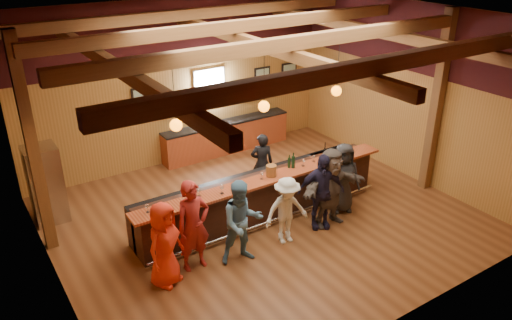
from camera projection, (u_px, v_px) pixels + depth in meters
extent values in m
plane|color=brown|center=(263.00, 217.00, 11.53)|extent=(9.00, 9.00, 0.00)
cube|color=#996429|center=(182.00, 82.00, 13.62)|extent=(9.00, 0.04, 4.50)
cube|color=#996429|center=(411.00, 206.00, 7.55)|extent=(9.00, 0.04, 4.50)
cube|color=#996429|center=(41.00, 179.00, 8.35)|extent=(0.04, 8.00, 4.50)
cube|color=#996429|center=(409.00, 92.00, 12.81)|extent=(0.04, 8.00, 4.50)
cube|color=brown|center=(264.00, 18.00, 9.63)|extent=(9.00, 8.00, 0.04)
cube|color=black|center=(179.00, 31.00, 13.01)|extent=(9.00, 0.01, 1.70)
cube|color=black|center=(26.00, 99.00, 7.77)|extent=(0.01, 8.00, 1.70)
cube|color=black|center=(416.00, 37.00, 12.21)|extent=(0.01, 8.00, 1.70)
cube|color=#5A3519|center=(32.00, 148.00, 9.56)|extent=(0.22, 0.22, 4.50)
cube|color=#5A3519|center=(437.00, 104.00, 11.98)|extent=(0.22, 0.22, 4.50)
cube|color=#5A3519|center=(376.00, 66.00, 7.48)|extent=(8.80, 0.20, 0.25)
cube|color=#5A3519|center=(295.00, 42.00, 9.00)|extent=(8.80, 0.20, 0.25)
cube|color=#5A3519|center=(238.00, 26.00, 10.52)|extent=(8.80, 0.20, 0.25)
cube|color=#5A3519|center=(195.00, 14.00, 12.04)|extent=(8.80, 0.20, 0.25)
cube|color=#5A3519|center=(117.00, 67.00, 8.38)|extent=(0.18, 7.80, 0.22)
cube|color=#5A3519|center=(264.00, 46.00, 9.87)|extent=(0.18, 7.80, 0.22)
cube|color=#5A3519|center=(373.00, 31.00, 11.35)|extent=(0.18, 7.80, 0.22)
cube|color=black|center=(263.00, 198.00, 11.31)|extent=(6.00, 0.60, 1.05)
cube|color=maroon|center=(268.00, 179.00, 10.94)|extent=(6.30, 0.50, 0.06)
cube|color=black|center=(254.00, 176.00, 11.43)|extent=(6.00, 0.48, 0.05)
cube|color=black|center=(254.00, 194.00, 11.63)|extent=(6.00, 0.48, 0.90)
cube|color=silver|center=(321.00, 157.00, 12.44)|extent=(0.45, 0.40, 0.14)
cube|color=silver|center=(336.00, 153.00, 12.69)|extent=(0.45, 0.40, 0.14)
cylinder|color=silver|center=(274.00, 220.00, 11.15)|extent=(6.00, 0.06, 0.06)
cube|color=maroon|center=(227.00, 138.00, 14.76)|extent=(4.00, 0.50, 0.90)
cube|color=black|center=(226.00, 122.00, 14.56)|extent=(4.00, 0.52, 0.05)
cube|color=silver|center=(209.00, 85.00, 14.06)|extent=(0.95, 0.08, 0.95)
cube|color=white|center=(210.00, 86.00, 14.03)|extent=(0.78, 0.01, 0.78)
cube|color=black|center=(142.00, 96.00, 13.04)|extent=(0.55, 0.04, 0.45)
cube|color=silver|center=(142.00, 96.00, 13.02)|extent=(0.45, 0.01, 0.35)
cube|color=black|center=(262.00, 75.00, 14.93)|extent=(0.55, 0.04, 0.45)
cube|color=silver|center=(263.00, 75.00, 14.91)|extent=(0.45, 0.01, 0.35)
cube|color=black|center=(289.00, 70.00, 15.42)|extent=(0.55, 0.04, 0.45)
cube|color=silver|center=(290.00, 70.00, 15.40)|extent=(0.45, 0.01, 0.35)
cube|color=maroon|center=(172.00, 111.00, 13.63)|extent=(0.60, 0.18, 0.04)
cylinder|color=black|center=(165.00, 107.00, 13.46)|extent=(0.07, 0.07, 0.26)
cylinder|color=black|center=(172.00, 105.00, 13.56)|extent=(0.07, 0.07, 0.26)
cylinder|color=black|center=(179.00, 104.00, 13.66)|extent=(0.07, 0.07, 0.26)
cube|color=maroon|center=(246.00, 96.00, 14.82)|extent=(0.60, 0.18, 0.04)
cylinder|color=black|center=(241.00, 92.00, 14.65)|extent=(0.07, 0.07, 0.26)
cylinder|color=black|center=(246.00, 91.00, 14.75)|extent=(0.07, 0.07, 0.26)
cylinder|color=black|center=(252.00, 90.00, 14.85)|extent=(0.07, 0.07, 0.26)
cylinder|color=black|center=(174.00, 93.00, 9.14)|extent=(0.01, 0.01, 1.25)
sphere|color=orange|center=(176.00, 125.00, 9.40)|extent=(0.24, 0.24, 0.24)
cylinder|color=black|center=(264.00, 77.00, 10.13)|extent=(0.01, 0.01, 1.25)
sphere|color=orange|center=(264.00, 106.00, 10.39)|extent=(0.24, 0.24, 0.24)
cylinder|color=black|center=(338.00, 64.00, 11.12)|extent=(0.01, 0.01, 1.25)
sphere|color=orange|center=(336.00, 91.00, 11.38)|extent=(0.24, 0.24, 0.24)
cube|color=silver|center=(46.00, 184.00, 11.09)|extent=(0.70, 0.70, 1.80)
imported|color=red|center=(164.00, 244.00, 9.08)|extent=(0.98, 0.86, 1.68)
imported|color=maroon|center=(193.00, 226.00, 9.48)|extent=(0.69, 0.46, 1.87)
imported|color=#5586AB|center=(242.00, 222.00, 9.69)|extent=(0.99, 0.85, 1.76)
imported|color=silver|center=(287.00, 211.00, 10.34)|extent=(1.04, 0.69, 1.50)
imported|color=#1D1A35|center=(321.00, 191.00, 10.83)|extent=(1.11, 0.84, 1.76)
imported|color=#524842|center=(331.00, 187.00, 10.93)|extent=(1.70, 0.56, 1.83)
imported|color=black|center=(343.00, 178.00, 11.51)|extent=(0.96, 0.78, 1.69)
imported|color=black|center=(262.00, 163.00, 12.40)|extent=(0.67, 0.57, 1.55)
cylinder|color=brown|center=(271.00, 171.00, 10.95)|extent=(0.23, 0.23, 0.25)
cylinder|color=black|center=(289.00, 163.00, 11.34)|extent=(0.07, 0.07, 0.23)
cylinder|color=black|center=(289.00, 157.00, 11.28)|extent=(0.02, 0.02, 0.08)
cylinder|color=black|center=(293.00, 162.00, 11.32)|extent=(0.08, 0.08, 0.28)
cylinder|color=black|center=(293.00, 155.00, 11.25)|extent=(0.03, 0.03, 0.10)
cylinder|color=silver|center=(148.00, 212.00, 9.59)|extent=(0.07, 0.07, 0.01)
cylinder|color=silver|center=(147.00, 210.00, 9.57)|extent=(0.01, 0.01, 0.10)
sphere|color=silver|center=(147.00, 206.00, 9.53)|extent=(0.08, 0.08, 0.08)
cylinder|color=silver|center=(193.00, 201.00, 9.98)|extent=(0.07, 0.07, 0.01)
cylinder|color=silver|center=(192.00, 199.00, 9.95)|extent=(0.01, 0.01, 0.11)
sphere|color=silver|center=(192.00, 195.00, 9.92)|extent=(0.09, 0.09, 0.09)
cylinder|color=silver|center=(199.00, 196.00, 10.17)|extent=(0.07, 0.07, 0.01)
cylinder|color=silver|center=(199.00, 193.00, 10.15)|extent=(0.01, 0.01, 0.10)
sphere|color=silver|center=(199.00, 190.00, 10.12)|extent=(0.08, 0.08, 0.08)
cylinder|color=silver|center=(222.00, 193.00, 10.27)|extent=(0.08, 0.08, 0.01)
cylinder|color=silver|center=(222.00, 191.00, 10.25)|extent=(0.01, 0.01, 0.11)
sphere|color=silver|center=(222.00, 187.00, 10.21)|extent=(0.09, 0.09, 0.09)
cylinder|color=silver|center=(262.00, 179.00, 10.86)|extent=(0.07, 0.07, 0.01)
cylinder|color=silver|center=(262.00, 177.00, 10.84)|extent=(0.01, 0.01, 0.10)
sphere|color=silver|center=(262.00, 173.00, 10.81)|extent=(0.08, 0.08, 0.08)
cylinder|color=silver|center=(303.00, 166.00, 11.47)|extent=(0.07, 0.07, 0.01)
cylinder|color=silver|center=(303.00, 164.00, 11.44)|extent=(0.01, 0.01, 0.10)
sphere|color=silver|center=(303.00, 160.00, 11.41)|extent=(0.08, 0.08, 0.08)
cylinder|color=silver|center=(313.00, 161.00, 11.68)|extent=(0.06, 0.06, 0.01)
cylinder|color=silver|center=(314.00, 159.00, 11.66)|extent=(0.01, 0.01, 0.09)
sphere|color=silver|center=(314.00, 157.00, 11.63)|extent=(0.07, 0.07, 0.07)
cylinder|color=silver|center=(332.00, 160.00, 11.76)|extent=(0.06, 0.06, 0.01)
cylinder|color=silver|center=(333.00, 158.00, 11.74)|extent=(0.01, 0.01, 0.09)
sphere|color=silver|center=(333.00, 155.00, 11.71)|extent=(0.07, 0.07, 0.07)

